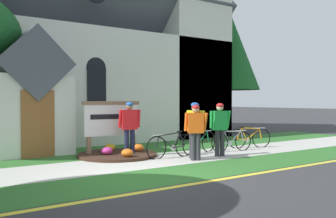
{
  "coord_description": "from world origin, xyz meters",
  "views": [
    {
      "loc": [
        -3.93,
        -7.16,
        1.77
      ],
      "look_at": [
        3.75,
        4.45,
        1.45
      ],
      "focal_mm": 37.97,
      "sensor_mm": 36.0,
      "label": 1
    }
  ],
  "objects_px": {
    "bicycle_silver": "(199,142)",
    "bicycle_yellow": "(232,141)",
    "cyclist_in_white_jersey": "(196,128)",
    "bicycle_blue": "(249,138)",
    "cyclist_in_orange_jersey": "(195,126)",
    "bicycle_green": "(171,146)",
    "cyclist_in_green_jersey": "(220,125)",
    "church_sign": "(112,120)",
    "cyclist_in_yellow_jersey": "(130,124)",
    "roadside_conifer": "(229,50)"
  },
  "relations": [
    {
      "from": "bicycle_yellow",
      "to": "cyclist_in_green_jersey",
      "type": "height_order",
      "value": "cyclist_in_green_jersey"
    },
    {
      "from": "cyclist_in_green_jersey",
      "to": "cyclist_in_white_jersey",
      "type": "bearing_deg",
      "value": -168.95
    },
    {
      "from": "bicycle_blue",
      "to": "roadside_conifer",
      "type": "bearing_deg",
      "value": 52.58
    },
    {
      "from": "cyclist_in_white_jersey",
      "to": "cyclist_in_green_jersey",
      "type": "distance_m",
      "value": 1.17
    },
    {
      "from": "bicycle_blue",
      "to": "roadside_conifer",
      "type": "distance_m",
      "value": 8.54
    },
    {
      "from": "bicycle_yellow",
      "to": "cyclist_in_orange_jersey",
      "type": "relative_size",
      "value": 0.99
    },
    {
      "from": "church_sign",
      "to": "roadside_conifer",
      "type": "relative_size",
      "value": 0.28
    },
    {
      "from": "church_sign",
      "to": "cyclist_in_orange_jersey",
      "type": "distance_m",
      "value": 2.79
    },
    {
      "from": "cyclist_in_green_jersey",
      "to": "roadside_conifer",
      "type": "xyz_separation_m",
      "value": [
        6.75,
        6.76,
        3.7
      ]
    },
    {
      "from": "cyclist_in_yellow_jersey",
      "to": "roadside_conifer",
      "type": "bearing_deg",
      "value": 29.64
    },
    {
      "from": "cyclist_in_yellow_jersey",
      "to": "bicycle_blue",
      "type": "bearing_deg",
      "value": -7.79
    },
    {
      "from": "church_sign",
      "to": "cyclist_in_orange_jersey",
      "type": "height_order",
      "value": "church_sign"
    },
    {
      "from": "bicycle_silver",
      "to": "cyclist_in_green_jersey",
      "type": "bearing_deg",
      "value": -82.63
    },
    {
      "from": "bicycle_silver",
      "to": "roadside_conifer",
      "type": "xyz_separation_m",
      "value": [
        6.86,
        5.86,
        4.31
      ]
    },
    {
      "from": "church_sign",
      "to": "bicycle_yellow",
      "type": "distance_m",
      "value": 4.21
    },
    {
      "from": "cyclist_in_yellow_jersey",
      "to": "church_sign",
      "type": "bearing_deg",
      "value": 116.08
    },
    {
      "from": "cyclist_in_white_jersey",
      "to": "cyclist_in_green_jersey",
      "type": "bearing_deg",
      "value": 11.05
    },
    {
      "from": "roadside_conifer",
      "to": "cyclist_in_orange_jersey",
      "type": "bearing_deg",
      "value": -138.95
    },
    {
      "from": "bicycle_green",
      "to": "cyclist_in_yellow_jersey",
      "type": "bearing_deg",
      "value": 137.05
    },
    {
      "from": "bicycle_silver",
      "to": "cyclist_in_white_jersey",
      "type": "distance_m",
      "value": 1.63
    },
    {
      "from": "bicycle_blue",
      "to": "cyclist_in_yellow_jersey",
      "type": "xyz_separation_m",
      "value": [
        -4.69,
        0.64,
        0.64
      ]
    },
    {
      "from": "cyclist_in_white_jersey",
      "to": "roadside_conifer",
      "type": "distance_m",
      "value": 11.18
    },
    {
      "from": "church_sign",
      "to": "cyclist_in_orange_jersey",
      "type": "relative_size",
      "value": 1.14
    },
    {
      "from": "bicycle_green",
      "to": "bicycle_blue",
      "type": "bearing_deg",
      "value": 4.13
    },
    {
      "from": "bicycle_yellow",
      "to": "cyclist_in_green_jersey",
      "type": "distance_m",
      "value": 1.39
    },
    {
      "from": "cyclist_in_green_jersey",
      "to": "cyclist_in_orange_jersey",
      "type": "xyz_separation_m",
      "value": [
        -0.97,
        0.04,
        0.02
      ]
    },
    {
      "from": "bicycle_blue",
      "to": "bicycle_green",
      "type": "xyz_separation_m",
      "value": [
        -3.71,
        -0.27,
        -0.01
      ]
    },
    {
      "from": "cyclist_in_white_jersey",
      "to": "bicycle_silver",
      "type": "bearing_deg",
      "value": 47.35
    },
    {
      "from": "bicycle_green",
      "to": "cyclist_in_orange_jersey",
      "type": "height_order",
      "value": "cyclist_in_orange_jersey"
    },
    {
      "from": "bicycle_silver",
      "to": "bicycle_yellow",
      "type": "distance_m",
      "value": 1.23
    },
    {
      "from": "bicycle_silver",
      "to": "bicycle_green",
      "type": "relative_size",
      "value": 0.95
    },
    {
      "from": "bicycle_silver",
      "to": "bicycle_yellow",
      "type": "bearing_deg",
      "value": -13.8
    },
    {
      "from": "bicycle_blue",
      "to": "cyclist_in_orange_jersey",
      "type": "distance_m",
      "value": 3.41
    },
    {
      "from": "roadside_conifer",
      "to": "bicycle_green",
      "type": "bearing_deg",
      "value": -143.21
    },
    {
      "from": "bicycle_green",
      "to": "cyclist_in_white_jersey",
      "type": "xyz_separation_m",
      "value": [
        0.3,
        -0.86,
        0.59
      ]
    },
    {
      "from": "bicycle_silver",
      "to": "cyclist_in_yellow_jersey",
      "type": "distance_m",
      "value": 2.48
    },
    {
      "from": "church_sign",
      "to": "cyclist_in_green_jersey",
      "type": "xyz_separation_m",
      "value": [
        2.74,
        -2.2,
        -0.15
      ]
    },
    {
      "from": "bicycle_silver",
      "to": "bicycle_yellow",
      "type": "xyz_separation_m",
      "value": [
        1.2,
        -0.29,
        -0.02
      ]
    },
    {
      "from": "bicycle_silver",
      "to": "cyclist_in_yellow_jersey",
      "type": "bearing_deg",
      "value": 164.27
    },
    {
      "from": "bicycle_yellow",
      "to": "roadside_conifer",
      "type": "bearing_deg",
      "value": 47.39
    },
    {
      "from": "bicycle_blue",
      "to": "bicycle_green",
      "type": "height_order",
      "value": "bicycle_green"
    },
    {
      "from": "church_sign",
      "to": "bicycle_green",
      "type": "height_order",
      "value": "church_sign"
    },
    {
      "from": "bicycle_yellow",
      "to": "cyclist_in_orange_jersey",
      "type": "xyz_separation_m",
      "value": [
        -2.05,
        -0.56,
        0.65
      ]
    },
    {
      "from": "cyclist_in_white_jersey",
      "to": "cyclist_in_green_jersey",
      "type": "relative_size",
      "value": 0.98
    },
    {
      "from": "cyclist_in_white_jersey",
      "to": "cyclist_in_orange_jersey",
      "type": "distance_m",
      "value": 0.32
    },
    {
      "from": "church_sign",
      "to": "cyclist_in_white_jersey",
      "type": "xyz_separation_m",
      "value": [
        1.59,
        -2.42,
        -0.18
      ]
    },
    {
      "from": "cyclist_in_white_jersey",
      "to": "bicycle_yellow",
      "type": "bearing_deg",
      "value": 20.31
    },
    {
      "from": "cyclist_in_green_jersey",
      "to": "cyclist_in_orange_jersey",
      "type": "distance_m",
      "value": 0.97
    },
    {
      "from": "bicycle_green",
      "to": "cyclist_in_green_jersey",
      "type": "xyz_separation_m",
      "value": [
        1.44,
        -0.64,
        0.62
      ]
    },
    {
      "from": "bicycle_silver",
      "to": "bicycle_yellow",
      "type": "height_order",
      "value": "bicycle_silver"
    }
  ]
}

